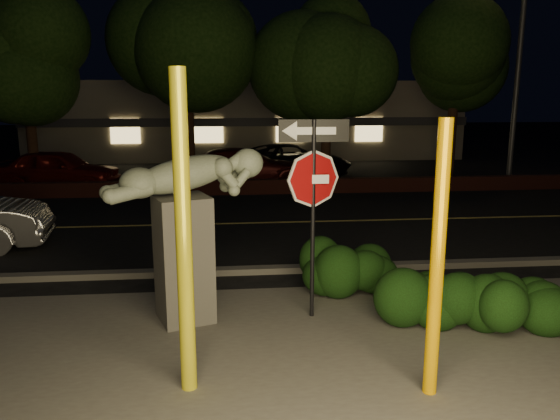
{
  "coord_description": "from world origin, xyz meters",
  "views": [
    {
      "loc": [
        -1.17,
        -7.13,
        3.41
      ],
      "look_at": [
        -0.35,
        1.23,
        1.6
      ],
      "focal_mm": 35.0,
      "sensor_mm": 36.0,
      "label": 1
    }
  ],
  "objects_px": {
    "yellow_pole_right": "(437,263)",
    "signpost": "(313,180)",
    "parked_car_red": "(58,170)",
    "parked_car_darkred": "(245,166)",
    "sculpture": "(185,218)",
    "streetlight": "(518,19)",
    "parked_car_dark": "(292,160)",
    "yellow_pole_left": "(184,238)"
  },
  "relations": [
    {
      "from": "signpost",
      "to": "parked_car_red",
      "type": "relative_size",
      "value": 0.71
    },
    {
      "from": "yellow_pole_left",
      "to": "parked_car_red",
      "type": "distance_m",
      "value": 15.15
    },
    {
      "from": "sculpture",
      "to": "streetlight",
      "type": "xyz_separation_m",
      "value": [
        11.41,
        12.14,
        4.45
      ]
    },
    {
      "from": "streetlight",
      "to": "parked_car_red",
      "type": "height_order",
      "value": "streetlight"
    },
    {
      "from": "parked_car_red",
      "to": "parked_car_darkred",
      "type": "xyz_separation_m",
      "value": [
        6.68,
        0.57,
        -0.04
      ]
    },
    {
      "from": "parked_car_darkred",
      "to": "yellow_pole_left",
      "type": "bearing_deg",
      "value": 171.8
    },
    {
      "from": "yellow_pole_right",
      "to": "signpost",
      "type": "bearing_deg",
      "value": 113.64
    },
    {
      "from": "sculpture",
      "to": "parked_car_red",
      "type": "height_order",
      "value": "sculpture"
    },
    {
      "from": "yellow_pole_left",
      "to": "signpost",
      "type": "distance_m",
      "value": 2.64
    },
    {
      "from": "yellow_pole_right",
      "to": "parked_car_red",
      "type": "height_order",
      "value": "yellow_pole_right"
    },
    {
      "from": "streetlight",
      "to": "parked_car_dark",
      "type": "height_order",
      "value": "streetlight"
    },
    {
      "from": "signpost",
      "to": "sculpture",
      "type": "distance_m",
      "value": 1.98
    },
    {
      "from": "yellow_pole_left",
      "to": "yellow_pole_right",
      "type": "bearing_deg",
      "value": -7.63
    },
    {
      "from": "parked_car_darkred",
      "to": "parked_car_dark",
      "type": "xyz_separation_m",
      "value": [
        1.98,
        1.71,
        0.0
      ]
    },
    {
      "from": "yellow_pole_left",
      "to": "sculpture",
      "type": "height_order",
      "value": "yellow_pole_left"
    },
    {
      "from": "parked_car_darkred",
      "to": "parked_car_red",
      "type": "bearing_deg",
      "value": 91.33
    },
    {
      "from": "sculpture",
      "to": "parked_car_red",
      "type": "relative_size",
      "value": 0.61
    },
    {
      "from": "parked_car_red",
      "to": "parked_car_dark",
      "type": "height_order",
      "value": "parked_car_red"
    },
    {
      "from": "yellow_pole_right",
      "to": "parked_car_darkred",
      "type": "xyz_separation_m",
      "value": [
        -1.58,
        15.02,
        -0.9
      ]
    },
    {
      "from": "sculpture",
      "to": "parked_car_darkred",
      "type": "bearing_deg",
      "value": 64.39
    },
    {
      "from": "signpost",
      "to": "streetlight",
      "type": "relative_size",
      "value": 0.3
    },
    {
      "from": "sculpture",
      "to": "parked_car_darkred",
      "type": "distance_m",
      "value": 12.72
    },
    {
      "from": "signpost",
      "to": "parked_car_dark",
      "type": "bearing_deg",
      "value": 85.31
    },
    {
      "from": "sculpture",
      "to": "parked_car_red",
      "type": "xyz_separation_m",
      "value": [
        -5.35,
        12.05,
        -0.87
      ]
    },
    {
      "from": "yellow_pole_right",
      "to": "streetlight",
      "type": "distance_m",
      "value": 17.43
    },
    {
      "from": "sculpture",
      "to": "parked_car_darkred",
      "type": "height_order",
      "value": "sculpture"
    },
    {
      "from": "signpost",
      "to": "parked_car_darkred",
      "type": "relative_size",
      "value": 0.65
    },
    {
      "from": "parked_car_red",
      "to": "yellow_pole_left",
      "type": "bearing_deg",
      "value": -150.78
    },
    {
      "from": "yellow_pole_left",
      "to": "streetlight",
      "type": "relative_size",
      "value": 0.36
    },
    {
      "from": "streetlight",
      "to": "parked_car_dark",
      "type": "relative_size",
      "value": 2.06
    },
    {
      "from": "yellow_pole_right",
      "to": "parked_car_darkred",
      "type": "bearing_deg",
      "value": 95.99
    },
    {
      "from": "yellow_pole_left",
      "to": "sculpture",
      "type": "xyz_separation_m",
      "value": [
        -0.14,
        2.04,
        -0.24
      ]
    },
    {
      "from": "parked_car_dark",
      "to": "yellow_pole_left",
      "type": "bearing_deg",
      "value": 162.76
    },
    {
      "from": "parked_car_darkred",
      "to": "parked_car_dark",
      "type": "distance_m",
      "value": 2.61
    },
    {
      "from": "yellow_pole_right",
      "to": "signpost",
      "type": "distance_m",
      "value": 2.6
    },
    {
      "from": "yellow_pole_right",
      "to": "sculpture",
      "type": "xyz_separation_m",
      "value": [
        -2.91,
        2.41,
        0.01
      ]
    },
    {
      "from": "yellow_pole_left",
      "to": "parked_car_darkred",
      "type": "height_order",
      "value": "yellow_pole_left"
    },
    {
      "from": "parked_car_darkred",
      "to": "streetlight",
      "type": "bearing_deg",
      "value": -96.27
    },
    {
      "from": "parked_car_red",
      "to": "parked_car_darkred",
      "type": "bearing_deg",
      "value": -77.19
    },
    {
      "from": "yellow_pole_left",
      "to": "signpost",
      "type": "height_order",
      "value": "yellow_pole_left"
    },
    {
      "from": "yellow_pole_right",
      "to": "parked_car_darkred",
      "type": "relative_size",
      "value": 0.67
    },
    {
      "from": "parked_car_red",
      "to": "yellow_pole_right",
      "type": "bearing_deg",
      "value": -142.32
    }
  ]
}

